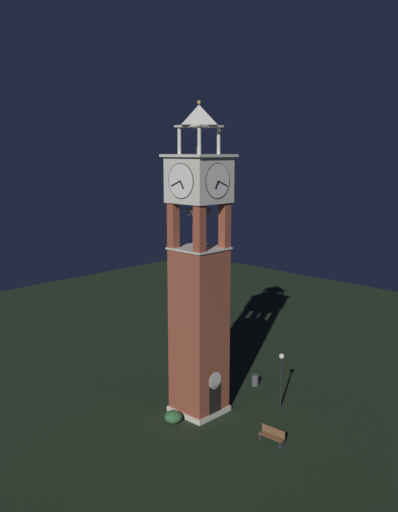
% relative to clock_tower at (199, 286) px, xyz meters
% --- Properties ---
extents(ground, '(80.00, 80.00, 0.00)m').
position_rel_clock_tower_xyz_m(ground, '(0.00, 0.00, -8.51)').
color(ground, black).
extents(clock_tower, '(3.44, 3.44, 20.01)m').
position_rel_clock_tower_xyz_m(clock_tower, '(0.00, 0.00, 0.00)').
color(clock_tower, brown).
rests_on(clock_tower, ground).
extents(park_bench, '(0.52, 1.62, 0.95)m').
position_rel_clock_tower_xyz_m(park_bench, '(-0.03, -6.04, -8.03)').
color(park_bench, brown).
rests_on(park_bench, ground).
extents(lamp_post, '(0.36, 0.36, 3.85)m').
position_rel_clock_tower_xyz_m(lamp_post, '(4.08, -3.67, -5.84)').
color(lamp_post, black).
rests_on(lamp_post, ground).
extents(trash_bin, '(0.52, 0.52, 0.80)m').
position_rel_clock_tower_xyz_m(trash_bin, '(5.83, -0.12, -8.11)').
color(trash_bin, '#4C4C51').
rests_on(trash_bin, ground).
extents(shrub_near_entry, '(1.13, 1.13, 0.78)m').
position_rel_clock_tower_xyz_m(shrub_near_entry, '(-2.33, 0.03, -8.12)').
color(shrub_near_entry, '#336638').
rests_on(shrub_near_entry, ground).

